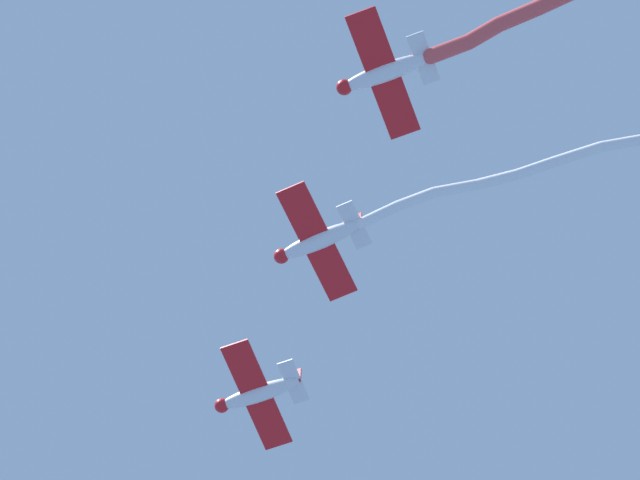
# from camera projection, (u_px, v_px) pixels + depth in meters

# --- Properties ---
(airplane_lead) EXTENTS (7.98, 5.99, 1.98)m
(airplane_lead) POSITION_uv_depth(u_px,v_px,m) (258.00, 394.00, 90.72)
(airplane_lead) COLOR white
(airplane_left_wing) EXTENTS (7.89, 5.88, 1.98)m
(airplane_left_wing) POSITION_uv_depth(u_px,v_px,m) (318.00, 241.00, 86.74)
(airplane_left_wing) COLOR white
(smoke_trail_left_wing) EXTENTS (4.78, 22.86, 1.99)m
(smoke_trail_left_wing) POSITION_uv_depth(u_px,v_px,m) (543.00, 168.00, 84.10)
(smoke_trail_left_wing) COLOR white
(airplane_right_wing) EXTENTS (7.98, 5.98, 1.98)m
(airplane_right_wing) POSITION_uv_depth(u_px,v_px,m) (384.00, 73.00, 82.77)
(airplane_right_wing) COLOR white
(smoke_trail_right_wing) EXTENTS (1.54, 14.32, 1.49)m
(smoke_trail_right_wing) POSITION_uv_depth(u_px,v_px,m) (540.00, 8.00, 81.21)
(smoke_trail_right_wing) COLOR #DB4C4C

